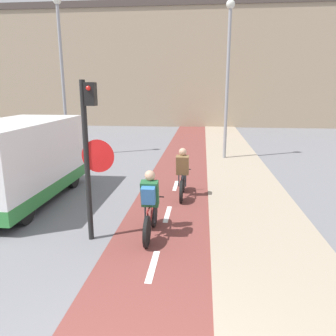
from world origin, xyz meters
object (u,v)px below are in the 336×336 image
object	(u,v)px
traffic_light_pole	(90,145)
cyclist_near	(150,206)
street_lamp_far	(61,62)
street_lamp_sidewalk	(228,65)
cyclist_far	(182,175)
van	(18,163)

from	to	relation	value
traffic_light_pole	cyclist_near	bearing A→B (deg)	10.98
traffic_light_pole	street_lamp_far	distance (m)	9.62
street_lamp_far	cyclist_near	xyz separation A→B (m)	(5.25, -8.20, -3.53)
street_lamp_sidewalk	cyclist_near	size ratio (longest dim) A/B	4.02
cyclist_far	van	world-z (taller)	van
street_lamp_far	cyclist_near	bearing A→B (deg)	-57.39
street_lamp_far	cyclist_far	distance (m)	8.73
traffic_light_pole	street_lamp_far	size ratio (longest dim) A/B	0.47
cyclist_near	cyclist_far	distance (m)	2.76
traffic_light_pole	van	size ratio (longest dim) A/B	0.72
street_lamp_sidewalk	van	size ratio (longest dim) A/B	1.45
traffic_light_pole	van	xyz separation A→B (m)	(-2.84, 2.09, -0.92)
traffic_light_pole	van	bearing A→B (deg)	143.65
van	street_lamp_far	bearing A→B (deg)	101.15
street_lamp_sidewalk	cyclist_near	xyz separation A→B (m)	(-2.08, -8.30, -3.36)
street_lamp_far	street_lamp_sidewalk	xyz separation A→B (m)	(7.33, 0.10, -0.17)
van	cyclist_near	bearing A→B (deg)	-24.97
cyclist_near	cyclist_far	xyz separation A→B (m)	(0.52, 2.71, -0.04)
cyclist_near	van	distance (m)	4.43
street_lamp_sidewalk	van	bearing A→B (deg)	-133.36
street_lamp_sidewalk	cyclist_far	xyz separation A→B (m)	(-1.56, -5.59, -3.40)
cyclist_near	van	world-z (taller)	van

